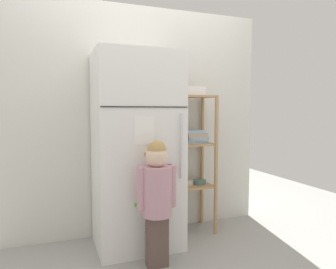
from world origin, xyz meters
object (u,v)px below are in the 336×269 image
refrigerator (137,151)px  child_standing (157,191)px  pantry_shelf_unit (193,152)px  fruit_bin (194,92)px

refrigerator → child_standing: 0.50m
refrigerator → pantry_shelf_unit: 0.62m
child_standing → pantry_shelf_unit: 0.81m
pantry_shelf_unit → fruit_bin: (0.00, -0.00, 0.58)m
pantry_shelf_unit → fruit_bin: size_ratio=7.17×
refrigerator → fruit_bin: bearing=11.8°
child_standing → fruit_bin: (0.56, 0.55, 0.78)m
refrigerator → pantry_shelf_unit: bearing=12.0°
refrigerator → fruit_bin: refrigerator is taller
fruit_bin → refrigerator: bearing=-168.2°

